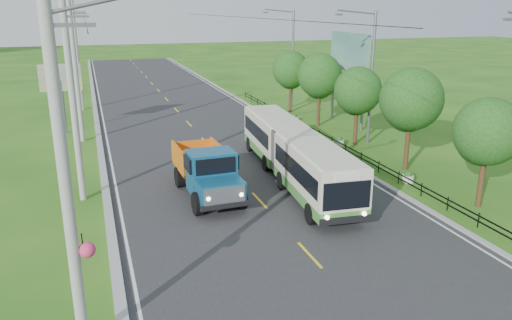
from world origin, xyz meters
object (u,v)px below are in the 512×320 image
pole_near (73,98)px  planter_far (295,118)px  pole_nearest (68,183)px  bus (293,151)px  tree_third (410,102)px  streetlight_mid (370,73)px  tree_fourth (357,93)px  tree_back (291,71)px  tree_second (486,135)px  dump_truck (207,169)px  pole_mid (76,69)px  planter_near (408,177)px  tree_fifth (320,78)px  streetlight_far (291,55)px  planter_mid (339,142)px  billboard_left (61,82)px  billboard_right (349,58)px  pole_far (77,54)px

pole_near → planter_far: 21.83m
pole_nearest → bus: bearing=46.0°
tree_third → streetlight_mid: 5.98m
pole_nearest → streetlight_mid: (18.88, 17.00, -0.03)m
tree_fourth → planter_far: tree_fourth is taller
tree_third → bus: (-7.05, 0.30, -2.31)m
tree_fourth → streetlight_mid: (0.79, -0.14, 1.32)m
tree_back → streetlight_mid: size_ratio=0.61×
pole_nearest → tree_second: pole_nearest is taller
tree_third → dump_truck: bearing=-176.6°
pole_mid → dump_truck: bearing=-66.3°
tree_fourth → planter_near: (-1.26, -8.14, -3.30)m
tree_fourth → tree_fifth: (0.00, 6.00, 0.27)m
tree_fifth → streetlight_far: 7.97m
streetlight_far → planter_mid: bearing=-98.3°
planter_near → billboard_left: bearing=135.2°
tree_fourth → billboard_left: size_ratio=1.04×
tree_second → dump_truck: size_ratio=0.84×
streetlight_mid → planter_mid: (-2.04, -0.00, -4.62)m
tree_fifth → planter_near: bearing=-95.1°
streetlight_mid → tree_back: bearing=93.7°
pole_nearest → streetlight_far: bearing=58.7°
pole_mid → pole_near: bearing=-90.0°
tree_third → planter_near: bearing=-120.4°
tree_second → tree_back: 24.00m
tree_second → streetlight_mid: 11.97m
tree_fifth → billboard_left: 19.74m
streetlight_far → dump_truck: (-12.94, -20.58, -3.43)m
billboard_right → bus: 15.40m
tree_back → bus: bearing=-111.7°
pole_nearest → billboard_left: (-1.26, 27.00, -1.07)m
tree_second → tree_third: 6.02m
pole_nearest → pole_far: bearing=90.0°
billboard_left → pole_near: bearing=-85.3°
bus → pole_near: bearing=-178.1°
tree_second → dump_truck: 13.41m
streetlight_far → dump_truck: streetlight_far is taller
streetlight_mid → streetlight_far: same height
pole_mid → billboard_right: size_ratio=1.37×
pole_near → tree_second: bearing=-20.7°
bus → dump_truck: bus is taller
billboard_right → planter_far: bearing=151.6°
pole_near → tree_fifth: 21.31m
streetlight_mid → planter_far: bearing=104.3°
tree_back → bus: 19.16m
planter_far → billboard_left: 18.56m
bus → dump_truck: (-5.10, -1.02, -0.20)m
pole_nearest → streetlight_mid: size_ratio=1.10×
pole_nearest → pole_far: (-0.02, 36.00, 0.16)m
planter_mid → planter_far: 8.00m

